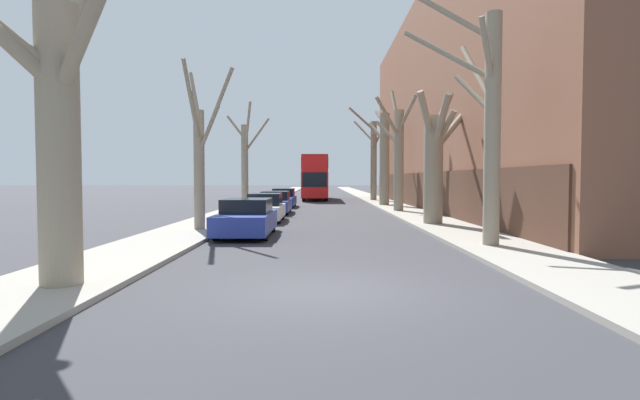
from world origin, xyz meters
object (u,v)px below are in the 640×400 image
parked_car_0 (246,218)px  parked_car_1 (265,208)px  street_tree_right_0 (487,116)px  street_tree_right_2 (398,153)px  street_tree_right_3 (384,157)px  parked_car_2 (275,203)px  parked_car_3 (283,198)px  street_tree_left_2 (245,163)px  street_tree_right_4 (373,156)px  double_decker_bus (315,175)px  street_tree_left_1 (200,155)px  street_tree_right_1 (435,159)px  street_tree_left_0 (53,121)px

parked_car_0 → parked_car_1: parked_car_1 is taller
street_tree_right_0 → parked_car_0: street_tree_right_0 is taller
street_tree_right_2 → street_tree_right_3: 7.13m
parked_car_2 → parked_car_3: bearing=90.0°
street_tree_right_2 → parked_car_2: size_ratio=1.77×
street_tree_left_2 → parked_car_0: bearing=-81.4°
street_tree_right_0 → street_tree_left_2: bearing=121.4°
street_tree_left_2 → street_tree_right_3: bearing=37.5°
street_tree_right_4 → parked_car_2: street_tree_right_4 is taller
double_decker_bus → parked_car_0: bearing=-94.0°
street_tree_right_0 → street_tree_right_4: street_tree_right_4 is taller
street_tree_left_1 → street_tree_right_0: street_tree_right_0 is taller
street_tree_left_1 → parked_car_1: (2.00, 4.92, -2.39)m
street_tree_left_2 → parked_car_0: street_tree_left_2 is taller
double_decker_bus → parked_car_1: double_decker_bus is taller
street_tree_right_0 → street_tree_right_4: (-0.07, 31.58, 0.28)m
street_tree_right_0 → street_tree_right_1: bearing=89.2°
street_tree_right_0 → street_tree_right_3: bearing=90.3°
parked_car_0 → parked_car_1: (-0.00, 6.25, -0.00)m
street_tree_left_0 → double_decker_bus: 41.10m
street_tree_right_3 → double_decker_bus: size_ratio=0.66×
street_tree_left_2 → street_tree_right_1: (9.72, -8.64, -0.11)m
double_decker_bus → parked_car_2: double_decker_bus is taller
street_tree_right_0 → street_tree_right_3: size_ratio=1.04×
street_tree_left_2 → parked_car_1: (1.90, -6.27, -2.42)m
street_tree_right_3 → parked_car_1: bearing=-119.2°
parked_car_1 → street_tree_right_3: bearing=60.8°
street_tree_right_1 → parked_car_3: (-7.81, 14.78, -2.30)m
street_tree_right_1 → parked_car_0: bearing=-153.7°
street_tree_left_0 → parked_car_0: size_ratio=1.47×
street_tree_right_2 → parked_car_0: 15.04m
parked_car_0 → double_decker_bus: bearing=86.0°
street_tree_right_4 → parked_car_3: (-7.64, -9.73, -3.59)m
street_tree_left_1 → parked_car_3: (2.00, 17.32, -2.39)m
street_tree_right_1 → parked_car_3: size_ratio=1.31×
street_tree_right_1 → parked_car_0: size_ratio=1.33×
street_tree_right_3 → street_tree_right_1: bearing=-89.2°
street_tree_right_2 → street_tree_right_4: bearing=89.6°
street_tree_right_0 → parked_car_1: (-7.71, 9.45, -3.32)m
street_tree_right_4 → parked_car_2: bearing=-114.8°
street_tree_right_0 → parked_car_2: 17.21m
street_tree_right_2 → street_tree_right_4: (0.11, 15.71, 0.57)m
parked_car_3 → parked_car_0: bearing=-90.0°
street_tree_left_2 → parked_car_1: street_tree_left_2 is taller
double_decker_bus → parked_car_3: 13.45m
street_tree_right_0 → parked_car_3: (-7.71, 21.85, -3.32)m
street_tree_right_3 → parked_car_0: size_ratio=1.65×
street_tree_right_4 → street_tree_left_0: bearing=-104.7°
street_tree_left_0 → street_tree_right_4: bearing=75.3°
street_tree_right_3 → parked_car_3: street_tree_right_3 is taller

